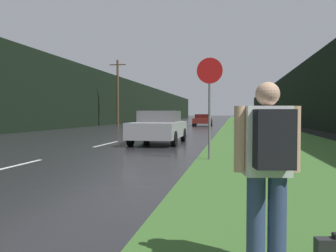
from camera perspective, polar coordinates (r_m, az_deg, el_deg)
name	(u,v)px	position (r m, az deg, el deg)	size (l,w,h in m)	color
grass_verge	(250,126)	(41.23, 13.02, 0.05)	(6.00, 240.00, 0.02)	#386028
lane_stripe_b	(9,167)	(9.78, -24.18, -6.05)	(0.12, 3.00, 0.01)	silver
lane_stripe_c	(107,144)	(16.01, -9.84, -2.86)	(0.12, 3.00, 0.01)	silver
lane_stripe_d	(145,135)	(22.69, -3.74, -1.43)	(0.12, 3.00, 0.01)	silver
treeline_far_side	(124,102)	(53.63, -7.03, 3.90)	(2.00, 140.00, 6.36)	black
treeline_near_side	(291,100)	(51.82, 19.18, 3.99)	(2.00, 140.00, 6.57)	black
utility_pole_far	(118,92)	(39.14, -8.07, 5.42)	(1.80, 0.24, 7.18)	#4C3823
stop_sign	(210,96)	(10.35, 6.68, 4.80)	(0.75, 0.07, 2.96)	slate
hitchhiker_with_backpack	(268,163)	(3.08, 15.78, -5.79)	(0.55, 0.45, 1.60)	navy
car_passing_near	(159,127)	(16.08, -1.44, -0.17)	(2.05, 4.51, 1.48)	#9E9EA3
car_passing_far	(203,120)	(39.67, 5.57, 0.98)	(1.99, 4.04, 1.31)	maroon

